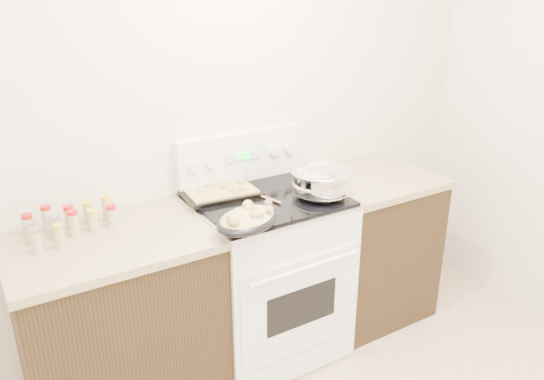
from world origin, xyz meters
TOP-DOWN VIEW (x-y plane):
  - room_shell at (0.00, 0.00)m, footprint 4.10×3.60m
  - counter_left at (-0.48, 1.43)m, footprint 0.93×0.67m
  - counter_right at (1.08, 1.43)m, footprint 0.73×0.67m
  - kitchen_range at (0.35, 1.42)m, footprint 0.78×0.73m
  - mixing_bowl at (0.60, 1.28)m, footprint 0.39×0.39m
  - roasting_pan at (0.08, 1.14)m, footprint 0.41×0.36m
  - baking_sheet at (0.17, 1.58)m, footprint 0.42×0.31m
  - wooden_spoon at (0.31, 1.36)m, footprint 0.09×0.26m
  - blue_ladle at (0.69, 1.38)m, footprint 0.17×0.22m
  - spice_jars at (-0.63, 1.57)m, footprint 0.40×0.24m

SIDE VIEW (x-z plane):
  - counter_left at x=-0.48m, z-range 0.00..0.92m
  - counter_right at x=1.08m, z-range 0.00..0.92m
  - kitchen_range at x=0.35m, z-range -0.12..1.10m
  - wooden_spoon at x=0.31m, z-range 0.93..0.98m
  - baking_sheet at x=0.17m, z-range 0.93..0.99m
  - blue_ladle at x=0.69m, z-range 0.93..1.02m
  - spice_jars at x=-0.63m, z-range 0.91..1.04m
  - roasting_pan at x=0.08m, z-range 0.94..1.05m
  - mixing_bowl at x=0.60m, z-range 0.92..1.11m
  - room_shell at x=0.00m, z-range 0.33..3.08m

